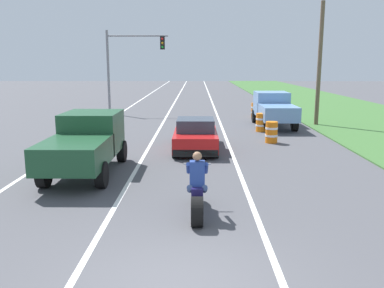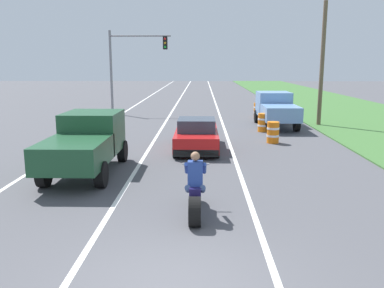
# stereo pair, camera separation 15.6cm
# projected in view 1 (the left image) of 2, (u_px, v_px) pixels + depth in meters

# --- Properties ---
(lane_stripe_left_solid) EXTENTS (0.14, 120.00, 0.01)m
(lane_stripe_left_solid) POSITION_uv_depth(u_px,v_px,m) (109.00, 121.00, 26.43)
(lane_stripe_left_solid) COLOR white
(lane_stripe_left_solid) RESTS_ON ground
(lane_stripe_right_solid) EXTENTS (0.14, 120.00, 0.01)m
(lane_stripe_right_solid) POSITION_uv_depth(u_px,v_px,m) (219.00, 121.00, 26.35)
(lane_stripe_right_solid) COLOR white
(lane_stripe_right_solid) RESTS_ON ground
(lane_stripe_centre_dashed) EXTENTS (0.14, 120.00, 0.01)m
(lane_stripe_centre_dashed) POSITION_uv_depth(u_px,v_px,m) (164.00, 121.00, 26.39)
(lane_stripe_centre_dashed) COLOR white
(lane_stripe_centre_dashed) RESTS_ON ground
(grass_verge_right) EXTENTS (10.00, 120.00, 0.06)m
(grass_verge_right) POSITION_uv_depth(u_px,v_px,m) (376.00, 121.00, 26.22)
(grass_verge_right) COLOR #3D6B33
(grass_verge_right) RESTS_ON ground
(motorcycle_with_rider) EXTENTS (0.70, 2.21, 1.62)m
(motorcycle_with_rider) POSITION_uv_depth(u_px,v_px,m) (197.00, 193.00, 9.84)
(motorcycle_with_rider) COLOR black
(motorcycle_with_rider) RESTS_ON ground
(sports_car_red) EXTENTS (1.84, 4.30, 1.37)m
(sports_car_red) POSITION_uv_depth(u_px,v_px,m) (196.00, 135.00, 17.54)
(sports_car_red) COLOR red
(sports_car_red) RESTS_ON ground
(pickup_truck_left_lane_dark_green) EXTENTS (2.02, 4.80, 1.98)m
(pickup_truck_left_lane_dark_green) POSITION_uv_depth(u_px,v_px,m) (86.00, 141.00, 13.63)
(pickup_truck_left_lane_dark_green) COLOR #1E4C2D
(pickup_truck_left_lane_dark_green) RESTS_ON ground
(pickup_truck_right_shoulder_light_blue) EXTENTS (2.02, 4.80, 1.98)m
(pickup_truck_right_shoulder_light_blue) POSITION_uv_depth(u_px,v_px,m) (274.00, 108.00, 23.82)
(pickup_truck_right_shoulder_light_blue) COLOR #6B93C6
(pickup_truck_right_shoulder_light_blue) RESTS_ON ground
(traffic_light_mast_near) EXTENTS (4.47, 0.34, 6.00)m
(traffic_light_mast_near) POSITION_uv_depth(u_px,v_px,m) (127.00, 59.00, 29.40)
(traffic_light_mast_near) COLOR gray
(traffic_light_mast_near) RESTS_ON ground
(utility_pole_roadside) EXTENTS (0.24, 0.24, 7.18)m
(utility_pole_roadside) POSITION_uv_depth(u_px,v_px,m) (319.00, 65.00, 23.85)
(utility_pole_roadside) COLOR brown
(utility_pole_roadside) RESTS_ON ground
(construction_barrel_nearest) EXTENTS (0.58, 0.58, 1.00)m
(construction_barrel_nearest) POSITION_uv_depth(u_px,v_px,m) (271.00, 132.00, 19.07)
(construction_barrel_nearest) COLOR orange
(construction_barrel_nearest) RESTS_ON ground
(construction_barrel_mid) EXTENTS (0.58, 0.58, 1.00)m
(construction_barrel_mid) POSITION_uv_depth(u_px,v_px,m) (261.00, 122.00, 22.24)
(construction_barrel_mid) COLOR orange
(construction_barrel_mid) RESTS_ON ground
(construction_barrel_far) EXTENTS (0.58, 0.58, 1.00)m
(construction_barrel_far) POSITION_uv_depth(u_px,v_px,m) (255.00, 110.00, 28.08)
(construction_barrel_far) COLOR orange
(construction_barrel_far) RESTS_ON ground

